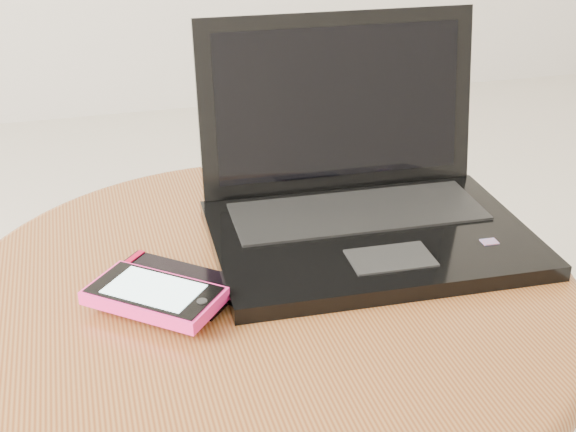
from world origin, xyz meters
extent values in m
cylinder|color=brown|center=(-0.02, -0.02, 0.48)|extent=(0.59, 0.59, 0.03)
torus|color=brown|center=(-0.02, -0.02, 0.48)|extent=(0.62, 0.62, 0.03)
cube|color=black|center=(0.10, 0.01, 0.50)|extent=(0.34, 0.24, 0.02)
cube|color=black|center=(0.10, 0.06, 0.51)|extent=(0.28, 0.11, 0.00)
cube|color=black|center=(0.10, -0.04, 0.51)|extent=(0.08, 0.05, 0.00)
cube|color=red|center=(0.21, -0.04, 0.51)|extent=(0.02, 0.01, 0.00)
cube|color=black|center=(0.11, 0.15, 0.61)|extent=(0.32, 0.05, 0.20)
cube|color=black|center=(0.11, 0.14, 0.61)|extent=(0.29, 0.04, 0.17)
cube|color=black|center=(-0.11, -0.02, 0.50)|extent=(0.14, 0.13, 0.01)
cube|color=#A70425|center=(-0.16, 0.02, 0.51)|extent=(0.05, 0.05, 0.00)
cube|color=#F2247D|center=(-0.13, -0.05, 0.51)|extent=(0.13, 0.13, 0.01)
cube|color=black|center=(-0.13, -0.05, 0.52)|extent=(0.12, 0.12, 0.00)
cube|color=silver|center=(-0.13, -0.05, 0.52)|extent=(0.10, 0.09, 0.00)
cylinder|color=black|center=(-0.10, -0.08, 0.52)|extent=(0.01, 0.01, 0.00)
camera|label=1|loc=(-0.18, -0.66, 0.89)|focal=48.44mm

